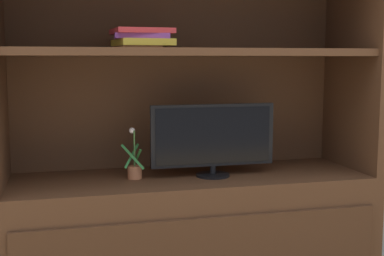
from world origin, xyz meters
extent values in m
cube|color=#9EA8B2|center=(0.00, 0.75, 1.40)|extent=(6.00, 0.10, 2.80)
cube|color=#4C2D1C|center=(0.00, 0.40, 0.33)|extent=(1.87, 0.59, 0.66)
cube|color=#4C2D1C|center=(0.91, 0.40, 1.18)|extent=(0.05, 0.59, 1.04)
cube|color=#4C2D1C|center=(0.00, 0.68, 1.18)|extent=(1.87, 0.02, 1.04)
cube|color=#4C2D1C|center=(0.00, 0.40, 1.28)|extent=(1.77, 0.53, 0.04)
cylinder|color=black|center=(0.11, 0.35, 0.67)|extent=(0.17, 0.17, 0.01)
cylinder|color=black|center=(0.11, 0.35, 0.70)|extent=(0.03, 0.03, 0.04)
cube|color=black|center=(0.11, 0.35, 0.87)|extent=(0.63, 0.02, 0.31)
cube|color=black|center=(0.11, 0.34, 0.87)|extent=(0.59, 0.00, 0.28)
cylinder|color=#B26642|center=(-0.28, 0.40, 0.69)|extent=(0.07, 0.07, 0.06)
cylinder|color=#3D6B33|center=(-0.28, 0.40, 0.81)|extent=(0.01, 0.01, 0.18)
cube|color=#2D7A38|center=(-0.26, 0.40, 0.78)|extent=(0.03, 0.10, 0.08)
cube|color=#2D7A38|center=(-0.29, 0.41, 0.78)|extent=(0.09, 0.09, 0.11)
cube|color=#2D7A38|center=(-0.29, 0.38, 0.78)|extent=(0.10, 0.10, 0.12)
sphere|color=silver|center=(-0.29, 0.41, 0.90)|extent=(0.03, 0.03, 0.03)
cube|color=#A56638|center=(-0.26, 0.39, 1.31)|extent=(0.20, 0.28, 0.01)
cube|color=gold|center=(-0.23, 0.41, 1.33)|extent=(0.27, 0.34, 0.03)
cube|color=purple|center=(-0.24, 0.40, 1.36)|extent=(0.27, 0.28, 0.02)
cube|color=red|center=(-0.24, 0.39, 1.38)|extent=(0.29, 0.28, 0.02)
camera|label=1|loc=(-0.64, -2.15, 1.25)|focal=49.36mm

